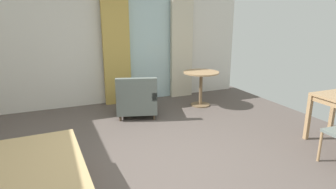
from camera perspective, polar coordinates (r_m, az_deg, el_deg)
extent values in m
cube|color=#564C47|center=(3.77, -1.36, -15.35)|extent=(6.86, 6.93, 0.10)
cube|color=silver|center=(6.36, -12.38, 9.82)|extent=(6.46, 0.12, 2.59)
cube|color=silver|center=(6.55, -3.81, 8.93)|extent=(1.10, 0.02, 2.28)
cube|color=tan|center=(6.23, -10.30, 8.86)|extent=(0.57, 0.10, 2.38)
cube|color=beige|center=(6.74, 2.75, 9.57)|extent=(0.53, 0.10, 2.38)
cube|color=tan|center=(3.10, -28.84, -13.64)|extent=(1.35, 1.71, 0.03)
cube|color=tan|center=(5.34, 30.13, -3.25)|extent=(0.06, 0.06, 0.72)
cube|color=tan|center=(4.94, 26.32, -4.14)|extent=(0.06, 0.06, 0.72)
cylinder|color=tan|center=(4.33, 28.21, -9.19)|extent=(0.04, 0.04, 0.42)
cube|color=slate|center=(5.59, -6.27, -1.75)|extent=(0.93, 0.91, 0.28)
cube|color=slate|center=(5.20, -6.35, 0.97)|extent=(0.75, 0.33, 0.43)
cube|color=slate|center=(5.53, -2.98, 0.51)|extent=(0.30, 0.73, 0.16)
cube|color=slate|center=(5.53, -9.69, 0.30)|extent=(0.30, 0.73, 0.16)
cylinder|color=#4C3D2D|center=(5.94, -3.21, -2.52)|extent=(0.04, 0.04, 0.10)
cylinder|color=#4C3D2D|center=(5.94, -9.27, -2.71)|extent=(0.04, 0.04, 0.10)
cylinder|color=#4C3D2D|center=(5.36, -2.81, -4.53)|extent=(0.04, 0.04, 0.10)
cylinder|color=#4C3D2D|center=(5.36, -9.54, -4.73)|extent=(0.04, 0.04, 0.10)
cylinder|color=tan|center=(6.08, 6.69, 4.43)|extent=(0.75, 0.75, 0.03)
cylinder|color=brown|center=(6.16, 6.59, 1.03)|extent=(0.07, 0.07, 0.71)
cylinder|color=brown|center=(6.26, 6.49, -2.03)|extent=(0.41, 0.41, 0.02)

